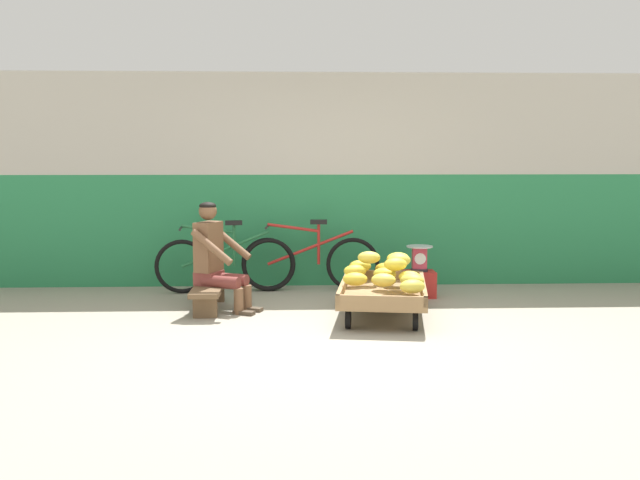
{
  "coord_description": "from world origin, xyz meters",
  "views": [
    {
      "loc": [
        -0.26,
        -5.98,
        1.65
      ],
      "look_at": [
        0.04,
        1.32,
        0.75
      ],
      "focal_mm": 39.9,
      "sensor_mm": 36.0,
      "label": 1
    }
  ],
  "objects_px": {
    "banana_cart": "(383,294)",
    "low_bench": "(209,291)",
    "vendor_seated": "(216,257)",
    "bicycle_far_left": "(310,262)",
    "plastic_crate": "(419,284)",
    "weighing_scale": "(419,258)",
    "bicycle_near_left": "(225,263)"
  },
  "relations": [
    {
      "from": "low_bench",
      "to": "bicycle_near_left",
      "type": "bearing_deg",
      "value": 84.47
    },
    {
      "from": "banana_cart",
      "to": "plastic_crate",
      "type": "bearing_deg",
      "value": 61.16
    },
    {
      "from": "banana_cart",
      "to": "plastic_crate",
      "type": "distance_m",
      "value": 1.13
    },
    {
      "from": "low_bench",
      "to": "bicycle_near_left",
      "type": "height_order",
      "value": "bicycle_near_left"
    },
    {
      "from": "banana_cart",
      "to": "plastic_crate",
      "type": "xyz_separation_m",
      "value": [
        0.54,
        0.99,
        -0.09
      ]
    },
    {
      "from": "vendor_seated",
      "to": "plastic_crate",
      "type": "xyz_separation_m",
      "value": [
        2.25,
        0.6,
        -0.42
      ]
    },
    {
      "from": "banana_cart",
      "to": "weighing_scale",
      "type": "bearing_deg",
      "value": 61.14
    },
    {
      "from": "weighing_scale",
      "to": "bicycle_near_left",
      "type": "height_order",
      "value": "bicycle_near_left"
    },
    {
      "from": "banana_cart",
      "to": "low_bench",
      "type": "height_order",
      "value": "banana_cart"
    },
    {
      "from": "weighing_scale",
      "to": "vendor_seated",
      "type": "bearing_deg",
      "value": -165.22
    },
    {
      "from": "low_bench",
      "to": "weighing_scale",
      "type": "distance_m",
      "value": 2.41
    },
    {
      "from": "low_bench",
      "to": "plastic_crate",
      "type": "height_order",
      "value": "plastic_crate"
    },
    {
      "from": "vendor_seated",
      "to": "bicycle_far_left",
      "type": "xyz_separation_m",
      "value": [
        1.01,
        1.03,
        -0.21
      ]
    },
    {
      "from": "weighing_scale",
      "to": "bicycle_near_left",
      "type": "distance_m",
      "value": 2.28
    },
    {
      "from": "vendor_seated",
      "to": "plastic_crate",
      "type": "distance_m",
      "value": 2.37
    },
    {
      "from": "banana_cart",
      "to": "bicycle_near_left",
      "type": "distance_m",
      "value": 2.17
    },
    {
      "from": "low_bench",
      "to": "plastic_crate",
      "type": "relative_size",
      "value": 3.06
    },
    {
      "from": "vendor_seated",
      "to": "bicycle_far_left",
      "type": "bearing_deg",
      "value": 45.4
    },
    {
      "from": "bicycle_near_left",
      "to": "weighing_scale",
      "type": "bearing_deg",
      "value": -9.03
    },
    {
      "from": "vendor_seated",
      "to": "bicycle_far_left",
      "type": "relative_size",
      "value": 0.69
    },
    {
      "from": "bicycle_near_left",
      "to": "bicycle_far_left",
      "type": "distance_m",
      "value": 1.01
    },
    {
      "from": "vendor_seated",
      "to": "plastic_crate",
      "type": "height_order",
      "value": "vendor_seated"
    },
    {
      "from": "bicycle_near_left",
      "to": "low_bench",
      "type": "bearing_deg",
      "value": -95.53
    },
    {
      "from": "banana_cart",
      "to": "low_bench",
      "type": "relative_size",
      "value": 1.41
    },
    {
      "from": "vendor_seated",
      "to": "weighing_scale",
      "type": "xyz_separation_m",
      "value": [
        2.25,
        0.6,
        -0.11
      ]
    },
    {
      "from": "vendor_seated",
      "to": "bicycle_near_left",
      "type": "distance_m",
      "value": 0.98
    },
    {
      "from": "low_bench",
      "to": "weighing_scale",
      "type": "xyz_separation_m",
      "value": [
        2.33,
        0.56,
        0.25
      ]
    },
    {
      "from": "low_bench",
      "to": "banana_cart",
      "type": "bearing_deg",
      "value": -13.48
    },
    {
      "from": "vendor_seated",
      "to": "plastic_crate",
      "type": "relative_size",
      "value": 3.17
    },
    {
      "from": "bicycle_near_left",
      "to": "bicycle_far_left",
      "type": "xyz_separation_m",
      "value": [
        1.0,
        0.07,
        0.0
      ]
    },
    {
      "from": "plastic_crate",
      "to": "weighing_scale",
      "type": "distance_m",
      "value": 0.3
    },
    {
      "from": "low_bench",
      "to": "bicycle_far_left",
      "type": "bearing_deg",
      "value": 42.19
    }
  ]
}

